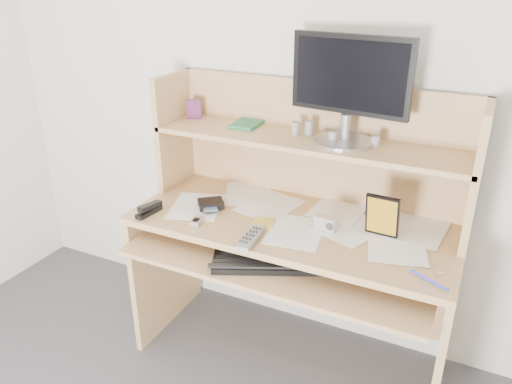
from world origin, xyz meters
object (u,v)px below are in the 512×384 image
at_px(desk, 298,225).
at_px(game_case, 382,216).
at_px(monitor, 349,86).
at_px(keyboard, 275,260).
at_px(tv_remote, 250,238).

bearing_deg(desk, game_case, -8.96).
relative_size(desk, monitor, 2.78).
relative_size(game_case, monitor, 0.37).
xyz_separation_m(keyboard, monitor, (0.15, 0.37, 0.65)).
height_order(keyboard, monitor, monitor).
bearing_deg(monitor, game_case, -28.71).
xyz_separation_m(desk, game_case, (0.37, -0.06, 0.15)).
distance_m(desk, monitor, 0.65).
bearing_deg(tv_remote, keyboard, 14.00).
xyz_separation_m(desk, tv_remote, (-0.09, -0.31, 0.07)).
distance_m(tv_remote, game_case, 0.53).
xyz_separation_m(keyboard, tv_remote, (-0.09, -0.03, 0.10)).
relative_size(tv_remote, monitor, 0.39).
bearing_deg(desk, monitor, 31.36).
distance_m(keyboard, game_case, 0.46).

